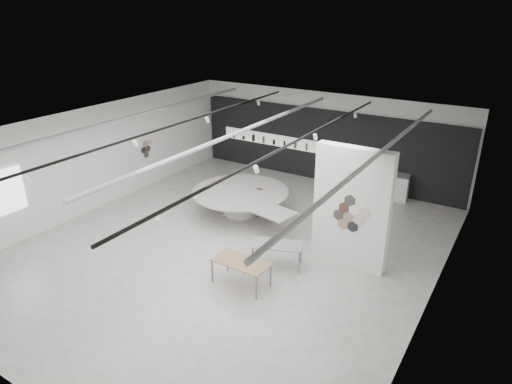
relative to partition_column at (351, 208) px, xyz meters
The scene contains 7 objects.
room 3.74m from the partition_column, 164.48° to the right, with size 12.02×14.02×3.82m.
back_wall_display 6.94m from the partition_column, 121.12° to the left, with size 11.80×0.27×3.10m.
partition_column is the anchor object (origin of this frame).
display_island 4.88m from the partition_column, 165.05° to the left, with size 4.72×4.13×0.89m.
sample_table_wood 3.49m from the partition_column, 128.64° to the right, with size 1.57×0.82×0.72m.
sample_table_stone 2.38m from the partition_column, 144.19° to the right, with size 1.58×1.18×0.73m.
kitchen_counter 5.72m from the partition_column, 96.21° to the left, with size 1.86×0.88×1.42m.
Camera 1 is at (7.40, -10.37, 7.20)m, focal length 32.00 mm.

